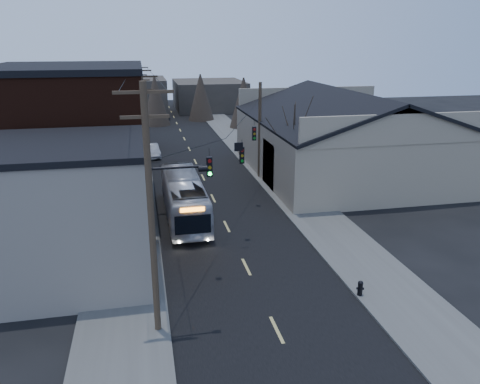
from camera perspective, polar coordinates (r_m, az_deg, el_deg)
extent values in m
plane|color=black|center=(19.53, 6.22, -19.63)|extent=(160.00, 160.00, 0.00)
cube|color=black|center=(46.46, -5.18, 3.12)|extent=(9.00, 110.00, 0.02)
cube|color=#474744|center=(46.18, -13.22, 2.68)|extent=(4.00, 110.00, 0.12)
cube|color=#474744|center=(47.60, 2.62, 3.60)|extent=(4.00, 110.00, 0.12)
cube|color=gray|center=(25.37, -20.00, -2.44)|extent=(8.00, 8.00, 7.00)
cube|color=black|center=(35.63, -19.63, 5.81)|extent=(10.00, 12.00, 10.00)
cube|color=#342F29|center=(51.50, -16.77, 7.87)|extent=(9.00, 14.00, 7.00)
cube|color=gray|center=(44.57, 12.45, 5.42)|extent=(16.00, 20.00, 5.00)
cube|color=black|center=(42.43, 7.78, 10.28)|extent=(8.16, 20.60, 2.86)
cube|color=black|center=(45.72, 17.43, 10.18)|extent=(8.16, 20.60, 2.86)
cube|color=#342F29|center=(80.12, -12.69, 11.21)|extent=(10.00, 12.00, 6.00)
cube|color=#342F29|center=(86.00, -3.80, 11.70)|extent=(12.00, 14.00, 5.00)
cone|color=black|center=(37.45, 6.52, 5.10)|extent=(0.40, 0.40, 7.20)
cylinder|color=#382B1E|center=(18.83, -10.78, -2.98)|extent=(0.28, 0.28, 10.50)
cube|color=#382B1E|center=(17.71, -11.70, 11.84)|extent=(2.20, 0.12, 0.12)
cylinder|color=#382B1E|center=(33.34, -11.49, 5.72)|extent=(0.28, 0.28, 10.00)
cube|color=#382B1E|center=(32.70, -12.00, 13.61)|extent=(2.20, 0.12, 0.12)
cylinder|color=#382B1E|center=(48.15, -11.77, 9.11)|extent=(0.28, 0.28, 9.50)
cube|color=#382B1E|center=(47.70, -12.11, 14.27)|extent=(2.20, 0.12, 0.12)
cylinder|color=#382B1E|center=(63.05, -11.92, 10.90)|extent=(0.28, 0.28, 9.00)
cube|color=#382B1E|center=(62.71, -12.17, 14.62)|extent=(2.20, 0.12, 0.12)
cylinder|color=#382B1E|center=(41.60, 2.41, 7.41)|extent=(0.28, 0.28, 8.50)
cube|color=black|center=(23.11, -3.75, 3.08)|extent=(0.28, 0.20, 1.00)
cube|color=black|center=(28.00, 0.22, 4.50)|extent=(0.28, 0.20, 1.00)
cube|color=black|center=(34.18, 1.73, 7.14)|extent=(0.28, 0.20, 1.00)
imported|color=#AAACB6|center=(32.73, -6.85, -0.67)|extent=(2.56, 10.66, 2.96)
imported|color=#9C9DA3|center=(50.95, -10.72, 4.98)|extent=(1.86, 4.23, 1.35)
cylinder|color=black|center=(23.80, 14.43, -11.42)|extent=(0.24, 0.24, 0.60)
sphere|color=black|center=(23.65, 14.49, -10.72)|extent=(0.26, 0.26, 0.26)
cylinder|color=black|center=(23.78, 14.44, -11.32)|extent=(0.37, 0.22, 0.12)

